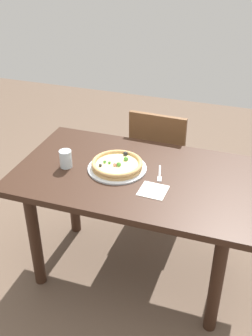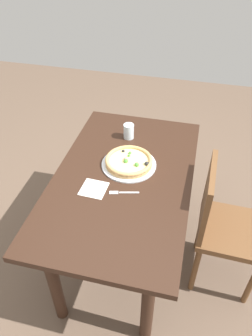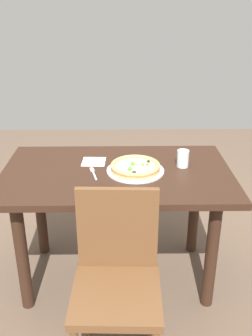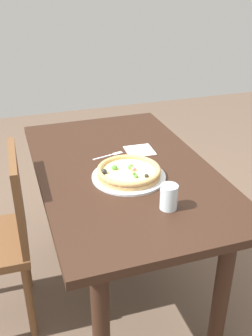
% 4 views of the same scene
% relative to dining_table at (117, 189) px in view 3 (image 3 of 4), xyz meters
% --- Properties ---
extents(ground_plane, '(6.00, 6.00, 0.00)m').
position_rel_dining_table_xyz_m(ground_plane, '(0.00, 0.00, -0.64)').
color(ground_plane, brown).
extents(dining_table, '(1.33, 0.80, 0.75)m').
position_rel_dining_table_xyz_m(dining_table, '(0.00, 0.00, 0.00)').
color(dining_table, '#331E14').
rests_on(dining_table, ground).
extents(chair_near, '(0.41, 0.41, 0.89)m').
position_rel_dining_table_xyz_m(chair_near, '(0.00, -0.61, -0.14)').
color(chair_near, brown).
rests_on(chair_near, ground).
extents(plate, '(0.33, 0.33, 0.01)m').
position_rel_dining_table_xyz_m(plate, '(0.11, -0.01, 0.12)').
color(plate, silver).
rests_on(plate, dining_table).
extents(pizza, '(0.29, 0.29, 0.05)m').
position_rel_dining_table_xyz_m(pizza, '(0.11, -0.01, 0.15)').
color(pizza, tan).
rests_on(pizza, plate).
extents(fork, '(0.05, 0.16, 0.00)m').
position_rel_dining_table_xyz_m(fork, '(-0.13, -0.02, 0.12)').
color(fork, silver).
rests_on(fork, dining_table).
extents(drinking_glass, '(0.07, 0.07, 0.10)m').
position_rel_dining_table_xyz_m(drinking_glass, '(0.39, 0.06, 0.17)').
color(drinking_glass, silver).
rests_on(drinking_glass, dining_table).
extents(napkin, '(0.15, 0.15, 0.00)m').
position_rel_dining_table_xyz_m(napkin, '(-0.14, 0.13, 0.12)').
color(napkin, white).
rests_on(napkin, dining_table).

